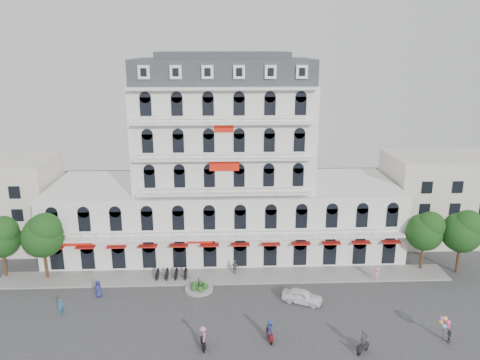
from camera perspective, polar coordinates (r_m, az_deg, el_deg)
name	(u,v)px	position (r m, az deg, el deg)	size (l,w,h in m)	color
ground	(226,319)	(49.00, -1.67, -16.61)	(120.00, 120.00, 0.00)	#38383A
sidewalk	(225,276)	(56.76, -1.79, -11.65)	(53.00, 4.00, 0.16)	gray
main_building	(224,176)	(61.53, -1.96, 0.47)	(45.00, 15.00, 25.80)	silver
flank_building_west	(3,203)	(71.10, -26.92, -2.49)	(14.00, 10.00, 12.00)	beige
flank_building_east	(437,197)	(71.36, 22.93, -1.94)	(14.00, 10.00, 12.00)	beige
traffic_island	(199,288)	(54.10, -5.02, -12.98)	(3.20, 3.20, 1.60)	gray
parked_scooter_row	(172,279)	(56.94, -8.33, -11.82)	(4.40, 1.80, 1.10)	black
tree_west_outer	(1,235)	(61.07, -27.14, -6.03)	(4.50, 4.48, 7.76)	#382314
tree_west_inner	(43,234)	(58.59, -22.91, -6.05)	(4.76, 4.76, 8.25)	#382314
tree_east_inner	(425,230)	(60.59, 21.66, -5.67)	(4.40, 4.37, 7.57)	#382314
tree_east_outer	(463,230)	(61.37, 25.49, -5.51)	(4.65, 4.65, 8.05)	#382314
parked_car	(302,296)	(51.80, 7.59, -13.87)	(1.73, 4.30, 1.46)	white
rider_east	(270,331)	(45.46, 3.66, -17.85)	(0.68, 1.70, 2.20)	maroon
rider_northeast	(363,342)	(45.27, 14.80, -18.51)	(1.39, 1.22, 2.28)	black
rider_center	(203,337)	(44.52, -4.53, -18.53)	(0.81, 1.70, 2.25)	black
pedestrian_left	(98,289)	(54.55, -16.89, -12.58)	(0.93, 0.60, 1.90)	navy
pedestrian_mid	(235,268)	(56.84, -0.63, -10.64)	(1.10, 0.46, 1.87)	#58575F
pedestrian_right	(377,274)	(57.70, 16.33, -10.98)	(1.12, 0.64, 1.73)	pink
pedestrian_far	(61,307)	(52.34, -21.01, -14.30)	(0.67, 0.44, 1.85)	#295A7B
balloon_vendor	(447,330)	(48.92, 23.90, -16.36)	(1.27, 1.19, 2.45)	#4F4E55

